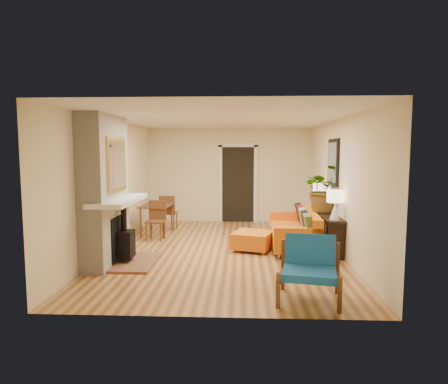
% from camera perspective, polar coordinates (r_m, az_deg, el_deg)
% --- Properties ---
extents(room_shell, '(6.50, 6.50, 6.50)m').
position_cam_1_polar(room_shell, '(10.50, 3.91, 1.86)').
color(room_shell, tan).
rests_on(room_shell, ground).
extents(fireplace, '(1.09, 1.68, 2.60)m').
position_cam_1_polar(fireplace, '(7.27, -16.40, -0.20)').
color(fireplace, white).
rests_on(fireplace, ground).
extents(sofa, '(0.95, 2.09, 0.82)m').
position_cam_1_polar(sofa, '(8.39, 10.41, -5.36)').
color(sofa, silver).
rests_on(sofa, ground).
extents(ottoman, '(0.91, 0.91, 0.37)m').
position_cam_1_polar(ottoman, '(8.05, 4.10, -6.81)').
color(ottoman, silver).
rests_on(ottoman, ground).
extents(blue_chair, '(0.93, 0.92, 0.84)m').
position_cam_1_polar(blue_chair, '(5.59, 12.13, -10.13)').
color(blue_chair, brown).
rests_on(blue_chair, ground).
extents(dining_table, '(0.75, 1.64, 0.88)m').
position_cam_1_polar(dining_table, '(9.55, -9.19, -2.64)').
color(dining_table, brown).
rests_on(dining_table, ground).
extents(console_table, '(0.34, 1.85, 0.72)m').
position_cam_1_polar(console_table, '(8.33, 14.41, -4.00)').
color(console_table, black).
rests_on(console_table, ground).
extents(lamp_near, '(0.30, 0.30, 0.54)m').
position_cam_1_polar(lamp_near, '(7.58, 15.57, -1.29)').
color(lamp_near, white).
rests_on(lamp_near, console_table).
extents(lamp_far, '(0.30, 0.30, 0.54)m').
position_cam_1_polar(lamp_far, '(8.98, 13.54, -0.13)').
color(lamp_far, white).
rests_on(lamp_far, console_table).
extents(houseplant, '(1.02, 0.93, 0.97)m').
position_cam_1_polar(houseplant, '(8.44, 14.18, 0.49)').
color(houseplant, '#1E5919').
rests_on(houseplant, console_table).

